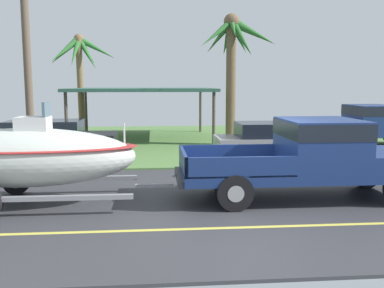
{
  "coord_description": "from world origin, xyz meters",
  "views": [
    {
      "loc": [
        -2.22,
        -9.61,
        2.72
      ],
      "look_at": [
        -1.24,
        1.49,
        1.17
      ],
      "focal_mm": 40.28,
      "sensor_mm": 36.0,
      "label": 1
    }
  ],
  "objects": [
    {
      "name": "parked_pickup_background",
      "position": [
        7.07,
        8.19,
        1.03
      ],
      "size": [
        5.91,
        2.14,
        1.83
      ],
      "color": "navy",
      "rests_on": "ground"
    },
    {
      "name": "parked_sedan_far",
      "position": [
        2.12,
        5.23,
        0.67
      ],
      "size": [
        4.45,
        1.81,
        1.38
      ],
      "color": "#99999E",
      "rests_on": "ground"
    },
    {
      "name": "pickup_truck_towing",
      "position": [
        1.67,
        0.2,
        1.05
      ],
      "size": [
        6.03,
        2.04,
        1.9
      ],
      "color": "navy",
      "rests_on": "ground"
    },
    {
      "name": "parked_sedan_near",
      "position": [
        -6.13,
        6.86,
        0.67
      ],
      "size": [
        4.78,
        1.9,
        1.38
      ],
      "color": "black",
      "rests_on": "ground"
    },
    {
      "name": "palm_tree_mid",
      "position": [
        -6.1,
        13.64,
        4.11
      ],
      "size": [
        3.55,
        2.79,
        5.32
      ],
      "color": "brown",
      "rests_on": "ground"
    },
    {
      "name": "palm_tree_near_right",
      "position": [
        1.26,
        9.19,
        4.19
      ],
      "size": [
        3.65,
        2.67,
        5.74
      ],
      "color": "brown",
      "rests_on": "ground"
    },
    {
      "name": "carport_awning",
      "position": [
        -2.78,
        11.79,
        2.42
      ],
      "size": [
        6.84,
        5.94,
        2.53
      ],
      "color": "#4C4238",
      "rests_on": "ground"
    },
    {
      "name": "ground",
      "position": [
        0.0,
        8.38,
        -0.01
      ],
      "size": [
        36.0,
        22.0,
        0.11
      ],
      "color": "#38383D"
    },
    {
      "name": "utility_pole",
      "position": [
        -6.17,
        4.54,
        4.27
      ],
      "size": [
        0.24,
        1.8,
        8.23
      ],
      "color": "brown",
      "rests_on": "ground"
    },
    {
      "name": "boat_on_trailer",
      "position": [
        -5.17,
        0.2,
        1.1
      ],
      "size": [
        6.18,
        2.21,
        2.33
      ],
      "color": "gray",
      "rests_on": "ground"
    }
  ]
}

